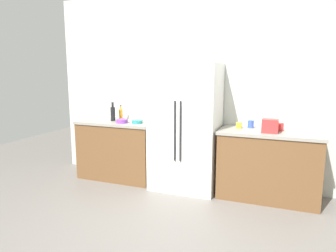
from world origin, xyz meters
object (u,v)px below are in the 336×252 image
bottle_a (121,114)px  cup_c (239,125)px  bowl_c (137,122)px  bowl_b (122,121)px  cup_b (251,124)px  cup_a (280,127)px  refrigerator (186,127)px  bowl_a (137,119)px  bottle_b (113,113)px  toaster (270,126)px

bottle_a → cup_c: bearing=-2.4°
bowl_c → bowl_b: bearing=-167.1°
cup_b → bowl_b: size_ratio=0.58×
cup_a → bowl_c: cup_a is taller
bottle_a → cup_c: bottle_a is taller
bowl_b → cup_b: bearing=9.2°
refrigerator → cup_c: 0.76m
refrigerator → bowl_a: (-0.88, 0.16, 0.04)m
bottle_b → bowl_c: (0.47, -0.07, -0.10)m
bottle_a → cup_b: (2.07, 0.02, -0.04)m
toaster → cup_c: size_ratio=2.52×
bowl_a → bowl_c: size_ratio=1.00×
bowl_a → bottle_a: bearing=174.4°
cup_b → bowl_b: bearing=-170.8°
bowl_b → bowl_a: bearing=65.3°
toaster → bottle_a: bottle_a is taller
refrigerator → cup_b: refrigerator is taller
bowl_a → bowl_c: bowl_a is taller
refrigerator → cup_b: 0.92m
bottle_a → cup_b: bottle_a is taller
cup_b → bowl_a: size_ratio=0.64×
refrigerator → bowl_b: refrigerator is taller
refrigerator → bowl_c: 0.76m
refrigerator → bowl_a: size_ratio=11.46×
refrigerator → bottle_a: 1.20m
refrigerator → toaster: bearing=-3.6°
bowl_a → cup_c: bearing=-1.8°
cup_a → toaster: bearing=-122.9°
refrigerator → bottle_b: bearing=178.7°
bottle_b → cup_a: (2.52, 0.08, -0.07)m
cup_a → bowl_a: cup_a is taller
cup_a → bottle_b: bearing=-178.1°
toaster → cup_b: toaster is taller
refrigerator → bowl_a: bearing=169.6°
toaster → cup_c: (-0.42, 0.18, -0.05)m
toaster → bottle_b: bottle_b is taller
bottle_a → bowl_a: bottle_a is taller
cup_a → cup_c: bearing=-179.7°
cup_b → cup_c: cup_b is taller
bottle_a → bowl_a: 0.31m
cup_b → refrigerator: bearing=-166.9°
cup_c → bowl_a: cup_c is taller
refrigerator → bottle_a: (-1.18, 0.19, 0.11)m
refrigerator → cup_c: size_ratio=22.72×
refrigerator → bowl_b: size_ratio=10.27×
cup_a → bowl_c: size_ratio=0.66×
bowl_a → bottle_b: bearing=-159.4°
toaster → bottle_b: size_ratio=0.68×
bottle_b → bowl_a: bottle_b is taller
bottle_a → refrigerator: bearing=-9.2°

